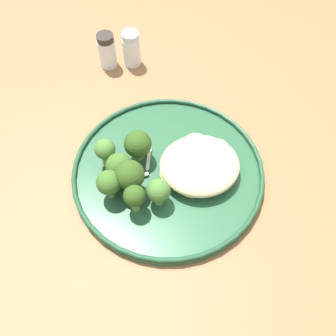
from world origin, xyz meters
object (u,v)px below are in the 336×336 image
seared_scallop_tilted_round (202,160)px  broccoli_floret_rear_charred (105,152)px  seared_scallop_front_small (192,186)px  broccoli_floret_split_head (134,197)px  broccoli_floret_front_edge (109,183)px  broccoli_floret_small_sprig (130,176)px  dinner_plate (168,172)px  seared_scallop_rear_pale (195,145)px  pepper_shaker (107,51)px  broccoli_floret_right_tilted (157,191)px  seared_scallop_left_edge (224,169)px  salt_shaker (131,49)px  broccoli_floret_beside_noodles (119,167)px  seared_scallop_on_noodles (183,157)px  broccoli_floret_near_rim (138,145)px  seared_scallop_large_seared (171,175)px  seared_scallop_half_hidden (217,150)px

seared_scallop_tilted_round → broccoli_floret_rear_charred: broccoli_floret_rear_charred is taller
seared_scallop_front_small → broccoli_floret_split_head: broccoli_floret_split_head is taller
broccoli_floret_front_edge → broccoli_floret_small_sprig: broccoli_floret_small_sprig is taller
dinner_plate → seared_scallop_rear_pale: 0.06m
seared_scallop_front_small → pepper_shaker: 0.31m
broccoli_floret_right_tilted → broccoli_floret_rear_charred: broccoli_floret_rear_charred is taller
seared_scallop_left_edge → salt_shaker: salt_shaker is taller
seared_scallop_tilted_round → broccoli_floret_beside_noodles: size_ratio=0.46×
seared_scallop_front_small → broccoli_floret_front_edge: size_ratio=0.60×
broccoli_floret_small_sprig → seared_scallop_tilted_round: bearing=-162.6°
seared_scallop_on_noodles → seared_scallop_tilted_round: (-0.03, 0.01, 0.00)m
seared_scallop_rear_pale → broccoli_floret_split_head: (0.10, 0.09, 0.02)m
seared_scallop_on_noodles → seared_scallop_tilted_round: same height
seared_scallop_tilted_round → salt_shaker: size_ratio=0.37×
broccoli_floret_near_rim → broccoli_floret_split_head: size_ratio=1.08×
seared_scallop_on_noodles → seared_scallop_rear_pale: 0.03m
broccoli_floret_beside_noodles → broccoli_floret_front_edge: bearing=61.7°
salt_shaker → dinner_plate: bearing=98.4°
seared_scallop_large_seared → broccoli_floret_small_sprig: bearing=11.8°
seared_scallop_tilted_round → broccoli_floret_front_edge: bearing=16.1°
broccoli_floret_beside_noodles → salt_shaker: salt_shaker is taller
dinner_plate → broccoli_floret_front_edge: broccoli_floret_front_edge is taller
seared_scallop_front_small → broccoli_floret_rear_charred: size_ratio=0.60×
seared_scallop_rear_pale → broccoli_floret_split_head: size_ratio=0.69×
seared_scallop_left_edge → broccoli_floret_right_tilted: bearing=19.9°
seared_scallop_left_edge → broccoli_floret_right_tilted: 0.11m
dinner_plate → seared_scallop_front_small: seared_scallop_front_small is taller
seared_scallop_tilted_round → seared_scallop_large_seared: bearing=23.8°
dinner_plate → salt_shaker: salt_shaker is taller
seared_scallop_large_seared → broccoli_floret_beside_noodles: (0.07, -0.01, 0.02)m
broccoli_floret_near_rim → broccoli_floret_rear_charred: broccoli_floret_near_rim is taller
seared_scallop_half_hidden → broccoli_floret_near_rim: 0.12m
seared_scallop_front_small → broccoli_floret_beside_noodles: (0.10, -0.03, 0.02)m
seared_scallop_left_edge → pepper_shaker: (0.17, -0.27, 0.01)m
seared_scallop_front_small → broccoli_floret_small_sprig: broccoli_floret_small_sprig is taller
broccoli_floret_near_rim → broccoli_floret_rear_charred: bearing=9.5°
seared_scallop_front_small → broccoli_floret_front_edge: broccoli_floret_front_edge is taller
pepper_shaker → seared_scallop_on_noodles: bearing=114.3°
seared_scallop_large_seared → broccoli_floret_split_head: 0.07m
seared_scallop_left_edge → broccoli_floret_near_rim: broccoli_floret_near_rim is taller
seared_scallop_front_small → seared_scallop_rear_pale: seared_scallop_rear_pale is taller
seared_scallop_tilted_round → broccoli_floret_split_head: broccoli_floret_split_head is taller
seared_scallop_large_seared → broccoli_floret_small_sprig: size_ratio=0.52×
seared_scallop_on_noodles → seared_scallop_half_hidden: (-0.05, -0.01, 0.00)m
seared_scallop_front_small → broccoli_floret_split_head: (0.08, 0.02, 0.02)m
seared_scallop_rear_pale → broccoli_floret_right_tilted: 0.11m
dinner_plate → salt_shaker: (0.04, -0.26, 0.02)m
salt_shaker → pepper_shaker: 0.04m
broccoli_floret_small_sprig → pepper_shaker: 0.28m
seared_scallop_front_small → salt_shaker: salt_shaker is taller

